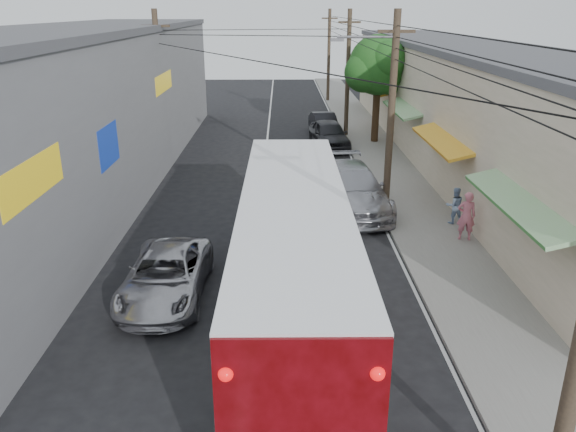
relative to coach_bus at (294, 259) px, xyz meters
name	(u,v)px	position (x,y,z in m)	size (l,w,h in m)	color
sidewalk	(386,167)	(5.30, 15.60, -1.84)	(3.00, 80.00, 0.12)	slate
building_right	(465,103)	(9.79, 17.60, 1.25)	(7.09, 40.00, 6.25)	beige
building_left	(83,106)	(-9.70, 13.60, 1.76)	(7.20, 36.00, 7.25)	slate
utility_poles	(324,89)	(1.93, 15.93, 2.23)	(11.80, 45.28, 8.00)	#473828
street_tree	(379,67)	(5.67, 21.62, 2.78)	(4.40, 4.00, 6.60)	#3F2B19
coach_bus	(294,259)	(0.00, 0.00, 0.00)	(2.98, 12.74, 3.66)	white
jeepney	(166,276)	(-3.69, 1.52, -1.21)	(2.26, 4.91, 1.36)	#ADACB2
parked_suv	(351,188)	(2.60, 9.18, -0.98)	(2.58, 6.34, 1.84)	#A8A9B1
parked_car_mid	(329,134)	(2.62, 20.35, -1.07)	(1.95, 4.85, 1.65)	#242429
parked_car_far	(324,124)	(2.60, 24.28, -1.19)	(1.49, 4.27, 1.41)	black
pedestrian_near	(466,216)	(6.32, 5.49, -0.88)	(0.66, 0.43, 1.80)	#CA6B7F
pedestrian_far	(455,205)	(6.40, 7.15, -1.05)	(0.70, 0.55, 1.44)	#93AFD5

